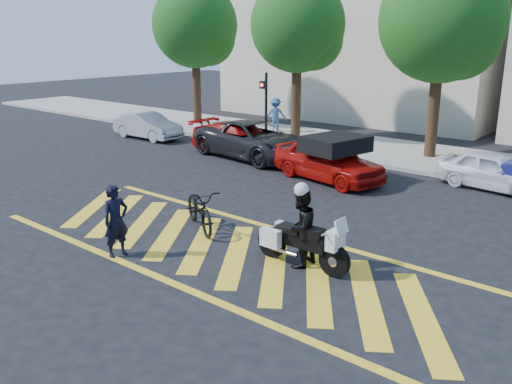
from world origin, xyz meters
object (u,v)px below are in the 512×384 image
Objects in this scene: parked_far_left at (148,126)px; parked_mid_right at (495,171)px; officer_moto at (300,228)px; parked_mid_left at (254,140)px; police_motorcycle at (301,242)px; officer_bike at (116,221)px; red_convertible at (328,160)px; parked_left at (241,140)px; bicycle at (200,208)px.

parked_far_left is 1.04× the size of parked_mid_right.
parked_mid_right is (1.32, 8.77, -0.25)m from officer_moto.
police_motorcycle is at bearing -127.01° from parked_mid_left.
officer_bike is 0.96× the size of officer_moto.
red_convertible reaches higher than parked_mid_right.
officer_moto is 10.48m from parked_mid_left.
parked_far_left is (-14.00, 7.37, 0.06)m from police_motorcycle.
police_motorcycle is 0.50× the size of parked_left.
officer_moto reaches higher than parked_left.
parked_left is (-8.16, 7.37, 0.11)m from police_motorcycle.
parked_mid_right is (4.60, 8.53, 0.06)m from bicycle.
officer_moto is at bearing -141.06° from red_convertible.
bicycle is 3.30m from officer_moto.
red_convertible reaches higher than parked_far_left.
parked_mid_right is (4.78, 10.92, -0.22)m from officer_bike.
parked_mid_left is (-7.46, 7.37, 0.18)m from police_motorcycle.
bicycle is (0.18, 2.39, -0.27)m from officer_bike.
officer_moto is 8.87m from parked_mid_right.
officer_moto is at bearing -127.07° from parked_mid_left.
officer_bike reaches higher than red_convertible.
parked_left is (-4.87, 7.13, 0.12)m from bicycle.
red_convertible is at bearing -96.11° from parked_far_left.
police_motorcycle is 0.65× the size of parked_mid_right.
parked_far_left is (-10.71, 7.13, 0.06)m from bicycle.
police_motorcycle is 0.55× the size of red_convertible.
parked_mid_right is at bearing 170.93° from officer_moto.
police_motorcycle is at bearing 178.77° from parked_mid_right.
officer_moto is 10.99m from parked_left.
officer_bike is at bearing -58.54° from officer_moto.
officer_bike is 0.46× the size of parked_mid_right.
police_motorcycle is at bearing -50.88° from officer_bike.
parked_left is (-4.79, 1.00, -0.04)m from red_convertible.
officer_bike is at bearing -155.17° from bicycle.
red_convertible is at bearing -100.75° from parked_left.
parked_left is (-8.15, 7.37, -0.19)m from officer_moto.
police_motorcycle is at bearing -118.49° from parked_far_left.
parked_far_left is 0.81× the size of parked_left.
bicycle is 0.91× the size of police_motorcycle.
parked_left is 1.29× the size of parked_mid_right.
parked_left is 0.70m from parked_mid_left.
parked_mid_left is (0.70, 0.00, 0.06)m from parked_left.
red_convertible is 10.67m from parked_far_left.
police_motorcycle is at bearing 88.36° from officer_moto.
officer_bike is 14.20m from parked_far_left.
parked_left is 0.87× the size of parked_mid_left.
officer_moto is (3.27, -0.24, 0.31)m from bicycle.
officer_bike reaches higher than parked_far_left.
red_convertible is 0.91× the size of parked_left.
parked_mid_right is at bearing -73.31° from parked_mid_left.
red_convertible is 5.26m from parked_mid_right.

